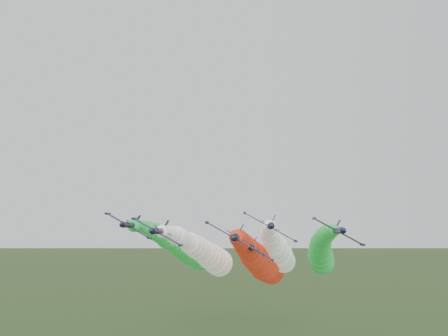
% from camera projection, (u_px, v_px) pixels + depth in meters
% --- Properties ---
extents(jet_lead, '(14.94, 74.28, 16.87)m').
position_uv_depth(jet_lead, '(258.00, 260.00, 114.61)').
color(jet_lead, black).
rests_on(jet_lead, ground).
extents(jet_inner_left, '(15.54, 74.88, 17.47)m').
position_uv_depth(jet_inner_left, '(207.00, 254.00, 128.63)').
color(jet_inner_left, black).
rests_on(jet_inner_left, ground).
extents(jet_inner_right, '(14.80, 74.14, 16.72)m').
position_uv_depth(jet_inner_right, '(278.00, 251.00, 122.29)').
color(jet_inner_right, black).
rests_on(jet_inner_right, ground).
extents(jet_outer_left, '(15.35, 74.68, 17.27)m').
position_uv_depth(jet_outer_left, '(184.00, 248.00, 135.26)').
color(jet_outer_left, black).
rests_on(jet_outer_left, ground).
extents(jet_outer_right, '(15.09, 74.43, 17.01)m').
position_uv_depth(jet_outer_right, '(321.00, 253.00, 127.76)').
color(jet_outer_right, black).
rests_on(jet_outer_right, ground).
extents(jet_trail, '(15.80, 75.14, 17.73)m').
position_uv_depth(jet_trail, '(265.00, 264.00, 138.47)').
color(jet_trail, black).
rests_on(jet_trail, ground).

